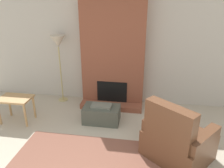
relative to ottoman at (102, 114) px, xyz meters
name	(u,v)px	position (x,y,z in m)	size (l,w,h in m)	color
wall_back	(114,50)	(0.10, 1.15, 1.11)	(6.88, 0.06, 2.60)	#BCB7AD
fireplace	(113,55)	(0.10, 0.93, 1.06)	(1.47, 0.66, 2.60)	brown
ottoman	(102,114)	(0.00, 0.00, 0.00)	(0.77, 0.45, 0.41)	#474C42
armchair	(176,142)	(1.42, -0.94, 0.14)	(1.28, 1.27, 1.07)	brown
side_table	(16,101)	(-1.79, -0.25, 0.28)	(0.67, 0.45, 0.55)	tan
floor_lamp_left	(58,44)	(-1.21, 0.89, 1.28)	(0.36, 0.36, 1.67)	tan
area_rug	(90,162)	(0.06, -1.25, -0.18)	(2.59, 1.35, 0.01)	brown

